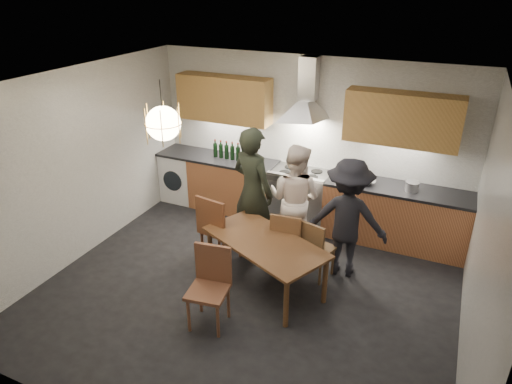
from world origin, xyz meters
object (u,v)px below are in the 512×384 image
at_px(chair_back_left, 216,225).
at_px(person_left, 253,191).
at_px(dining_table, 265,246).
at_px(stock_pot, 412,187).
at_px(wine_bottles, 229,151).
at_px(chair_front, 211,281).
at_px(person_right, 347,218).
at_px(person_mid, 295,199).
at_px(mixing_bowl, 366,181).

height_order(chair_back_left, person_left, person_left).
relative_size(dining_table, stock_pot, 9.62).
bearing_deg(stock_pot, dining_table, -130.69).
bearing_deg(chair_back_left, wine_bottles, -60.04).
distance_m(dining_table, stock_pot, 2.32).
bearing_deg(stock_pot, chair_back_left, -146.79).
distance_m(chair_front, person_right, 1.96).
height_order(dining_table, person_right, person_right).
height_order(chair_front, wine_bottles, wine_bottles).
distance_m(chair_back_left, stock_pot, 2.78).
height_order(chair_front, person_mid, person_mid).
distance_m(person_mid, mixing_bowl, 1.11).
distance_m(dining_table, person_left, 0.97).
bearing_deg(person_left, person_mid, -136.97).
xyz_separation_m(dining_table, chair_front, (-0.30, -0.83, -0.05)).
relative_size(chair_back_left, person_mid, 0.63).
distance_m(mixing_bowl, stock_pot, 0.64).
xyz_separation_m(chair_front, wine_bottles, (-1.10, 2.61, 0.51)).
bearing_deg(chair_back_left, stock_pot, -137.53).
bearing_deg(person_right, chair_back_left, 10.63).
bearing_deg(wine_bottles, person_mid, -28.57).
height_order(stock_pot, wine_bottles, wine_bottles).
relative_size(dining_table, mixing_bowl, 6.19).
bearing_deg(person_right, stock_pot, -129.79).
height_order(dining_table, mixing_bowl, mixing_bowl).
distance_m(chair_front, mixing_bowl, 2.83).
bearing_deg(chair_back_left, person_left, -110.26).
bearing_deg(stock_pot, person_mid, -153.59).
bearing_deg(chair_front, dining_table, 61.89).
bearing_deg(dining_table, wine_bottles, 153.00).
xyz_separation_m(dining_table, wine_bottles, (-1.40, 1.78, 0.46)).
xyz_separation_m(person_left, wine_bottles, (-0.89, 1.02, 0.13)).
relative_size(chair_back_left, person_left, 0.55).
bearing_deg(person_mid, chair_back_left, 49.39).
height_order(person_mid, wine_bottles, person_mid).
distance_m(person_left, person_right, 1.35).
relative_size(person_right, wine_bottles, 2.71).
distance_m(person_mid, wine_bottles, 1.64).
distance_m(person_right, stock_pot, 1.20).
bearing_deg(chair_front, person_mid, 71.87).
relative_size(person_left, person_right, 1.14).
bearing_deg(person_left, chair_front, 115.74).
xyz_separation_m(dining_table, stock_pot, (1.49, 1.73, 0.37)).
bearing_deg(wine_bottles, stock_pot, -0.88).
bearing_deg(person_left, dining_table, 142.31).
bearing_deg(person_left, mixing_bowl, -126.33).
relative_size(chair_front, wine_bottles, 1.58).
relative_size(person_mid, wine_bottles, 2.69).
height_order(person_mid, mixing_bowl, person_mid).
bearing_deg(mixing_bowl, chair_back_left, -137.97).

